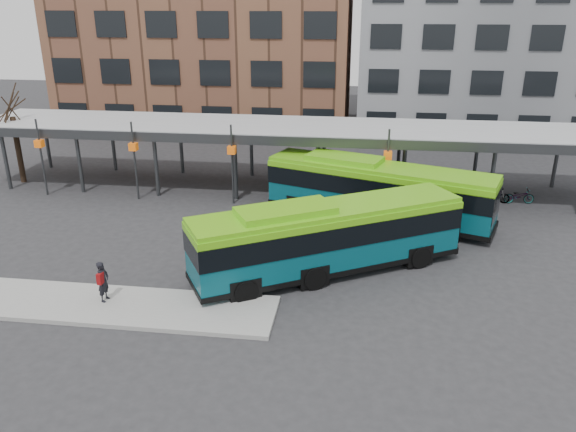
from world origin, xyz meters
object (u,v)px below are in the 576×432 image
object	(u,v)px
bus_front	(327,236)
pedestrian	(103,281)
tree	(18,147)
bus_rear	(378,189)

from	to	relation	value
bus_front	pedestrian	bearing A→B (deg)	174.82
tree	pedestrian	xyz separation A→B (m)	(12.55, -14.76, -1.39)
bus_rear	pedestrian	xyz separation A→B (m)	(-10.94, -10.90, -0.74)
tree	bus_front	bearing A→B (deg)	-26.81
bus_front	bus_rear	bearing A→B (deg)	41.15
bus_front	pedestrian	size ratio (longest dim) A/B	7.07
pedestrian	bus_rear	bearing A→B (deg)	-41.59
tree	bus_rear	xyz separation A→B (m)	(23.49, -3.86, -0.65)
tree	bus_front	size ratio (longest dim) A/B	0.47
bus_front	tree	bearing A→B (deg)	122.89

